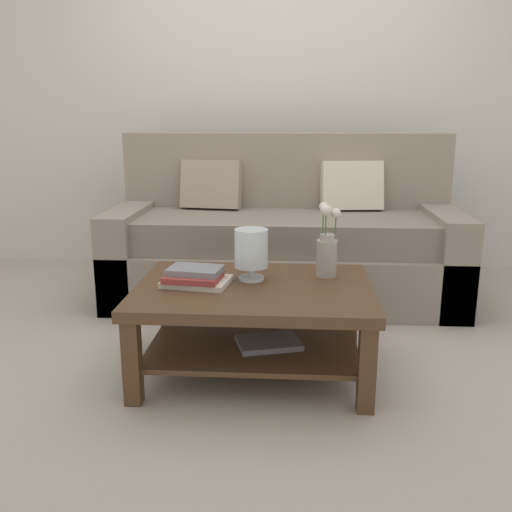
{
  "coord_description": "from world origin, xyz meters",
  "views": [
    {
      "loc": [
        0.17,
        -2.79,
        1.18
      ],
      "look_at": [
        -0.01,
        -0.22,
        0.52
      ],
      "focal_mm": 39.08,
      "sensor_mm": 36.0,
      "label": 1
    }
  ],
  "objects_px": {
    "glass_hurricane_vase": "(251,250)",
    "flower_pitcher": "(327,250)",
    "coffee_table": "(254,309)",
    "book_stack_main": "(195,277)",
    "couch": "(284,242)"
  },
  "relations": [
    {
      "from": "glass_hurricane_vase",
      "to": "flower_pitcher",
      "type": "bearing_deg",
      "value": 13.85
    },
    {
      "from": "coffee_table",
      "to": "book_stack_main",
      "type": "distance_m",
      "value": 0.31
    },
    {
      "from": "coffee_table",
      "to": "glass_hurricane_vase",
      "type": "height_order",
      "value": "glass_hurricane_vase"
    },
    {
      "from": "couch",
      "to": "coffee_table",
      "type": "xyz_separation_m",
      "value": [
        -0.12,
        -1.16,
        -0.05
      ]
    },
    {
      "from": "book_stack_main",
      "to": "flower_pitcher",
      "type": "bearing_deg",
      "value": 16.71
    },
    {
      "from": "couch",
      "to": "coffee_table",
      "type": "relative_size",
      "value": 2.06
    },
    {
      "from": "couch",
      "to": "coffee_table",
      "type": "bearing_deg",
      "value": -95.69
    },
    {
      "from": "book_stack_main",
      "to": "glass_hurricane_vase",
      "type": "height_order",
      "value": "glass_hurricane_vase"
    },
    {
      "from": "couch",
      "to": "flower_pitcher",
      "type": "xyz_separation_m",
      "value": [
        0.22,
        -0.98,
        0.19
      ]
    },
    {
      "from": "flower_pitcher",
      "to": "coffee_table",
      "type": "bearing_deg",
      "value": -152.23
    },
    {
      "from": "glass_hurricane_vase",
      "to": "flower_pitcher",
      "type": "relative_size",
      "value": 0.69
    },
    {
      "from": "couch",
      "to": "book_stack_main",
      "type": "relative_size",
      "value": 6.79
    },
    {
      "from": "glass_hurricane_vase",
      "to": "couch",
      "type": "bearing_deg",
      "value": 82.8
    },
    {
      "from": "book_stack_main",
      "to": "glass_hurricane_vase",
      "type": "distance_m",
      "value": 0.29
    },
    {
      "from": "glass_hurricane_vase",
      "to": "flower_pitcher",
      "type": "height_order",
      "value": "flower_pitcher"
    }
  ]
}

